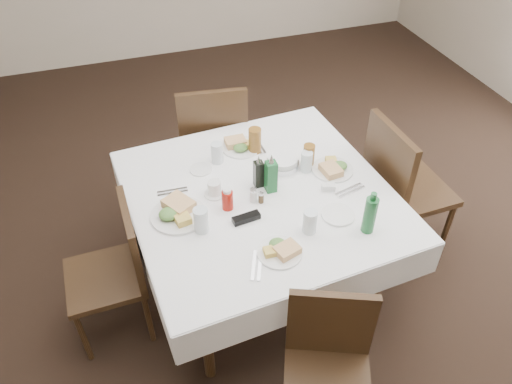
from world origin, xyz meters
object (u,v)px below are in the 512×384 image
chair_south (328,361)px  water_n (217,153)px  oil_cruet_green (271,175)px  ketchup_bottle (227,199)px  dining_table (260,202)px  chair_west (118,265)px  chair_east (399,183)px  green_bottle (370,214)px  water_s (310,222)px  water_w (201,220)px  coffee_mug (214,189)px  water_e (306,162)px  oil_cruet_dark (259,173)px  bread_basket (283,162)px  chair_north (213,137)px

chair_south → water_n: water_n is taller
oil_cruet_green → ketchup_bottle: oil_cruet_green is taller
dining_table → chair_west: size_ratio=1.75×
chair_south → chair_west: (-0.88, 0.90, 0.02)m
chair_east → green_bottle: 0.75m
chair_east → water_s: size_ratio=7.53×
chair_west → water_w: water_w is taller
chair_south → water_n: bearing=97.4°
dining_table → coffee_mug: (-0.25, 0.07, 0.11)m
chair_south → chair_west: bearing=134.2°
water_e → oil_cruet_dark: oil_cruet_dark is taller
bread_basket → coffee_mug: 0.48m
water_s → water_e: 0.52m
oil_cruet_dark → chair_south: bearing=-89.8°
water_s → bread_basket: (0.06, 0.56, -0.04)m
chair_east → oil_cruet_dark: bearing=176.0°
water_e → oil_cruet_dark: (-0.32, -0.04, 0.03)m
chair_south → water_s: water_s is taller
chair_east → coffee_mug: bearing=176.6°
water_s → chair_south: bearing=-102.6°
water_n → oil_cruet_dark: oil_cruet_dark is taller
chair_north → bread_basket: bearing=-69.5°
water_w → oil_cruet_dark: (0.40, 0.26, 0.02)m
chair_south → oil_cruet_green: (0.05, 0.97, 0.38)m
chair_east → green_bottle: (-0.51, -0.47, 0.29)m
coffee_mug → water_w: bearing=-118.1°
water_w → bread_basket: size_ratio=0.73×
bread_basket → oil_cruet_green: 0.25m
oil_cruet_green → water_e: bearing=21.8°
water_n → water_e: water_n is taller
coffee_mug → chair_east: bearing=-3.4°
bread_basket → green_bottle: (0.23, -0.65, 0.08)m
water_s → oil_cruet_dark: bearing=106.8°
chair_east → water_n: size_ratio=7.62×
ketchup_bottle → chair_north: bearing=80.9°
water_e → water_n: bearing=152.6°
chair_east → water_w: chair_east is taller
chair_north → green_bottle: green_bottle is taller
water_n → water_s: bearing=-67.8°
chair_south → coffee_mug: (-0.27, 1.03, 0.31)m
water_n → bread_basket: bearing=-25.5°
oil_cruet_green → green_bottle: bearing=-51.5°
chair_south → green_bottle: bearing=49.4°
chair_south → bread_basket: chair_south is taller
chair_south → bread_basket: 1.20m
chair_west → water_n: bearing=31.1°
water_n → bread_basket: 0.41m
dining_table → chair_west: 0.88m
water_s → water_w: (-0.54, 0.19, 0.00)m
chair_east → chair_north: bearing=138.1°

